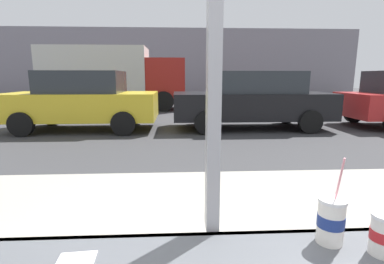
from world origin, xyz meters
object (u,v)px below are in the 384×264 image
parked_car_yellow (83,100)px  box_truck (113,76)px  soda_cup_left (384,234)px  parked_car_black (253,100)px  soda_cup_right (331,220)px

parked_car_yellow → box_truck: box_truck is taller
soda_cup_left → box_truck: (-3.70, 12.95, 0.57)m
parked_car_black → parked_car_yellow: bearing=180.0°
soda_cup_left → parked_car_yellow: bearing=114.3°
soda_cup_left → parked_car_black: size_ratio=0.07×
parked_car_black → soda_cup_right: bearing=-102.8°
soda_cup_right → box_truck: box_truck is taller
parked_car_black → soda_cup_left: bearing=-101.6°
soda_cup_left → parked_car_yellow: size_ratio=0.07×
soda_cup_right → parked_car_yellow: parked_car_yellow is taller
soda_cup_right → parked_car_yellow: 8.13m
soda_cup_right → parked_car_black: bearing=77.2°
soda_cup_left → box_truck: 13.48m
soda_cup_left → soda_cup_right: (-0.14, 0.08, 0.01)m
parked_car_yellow → parked_car_black: size_ratio=0.92×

